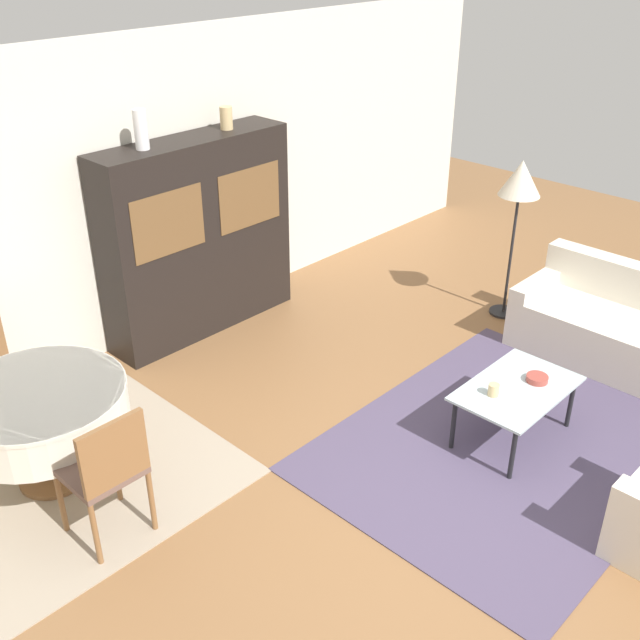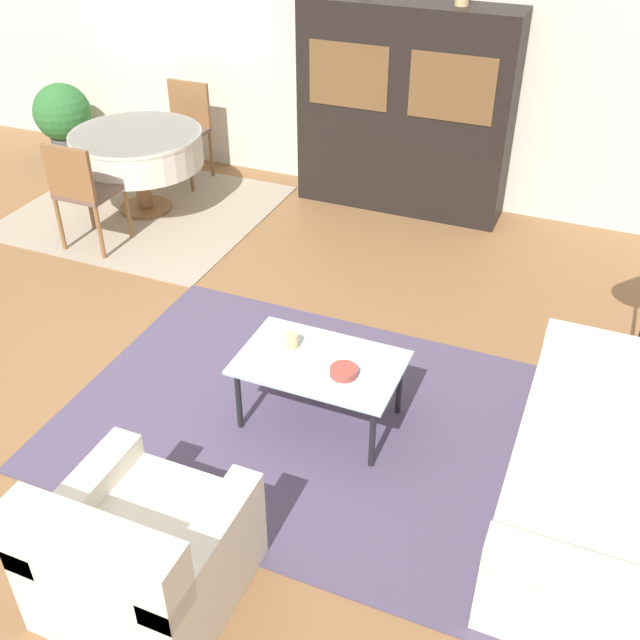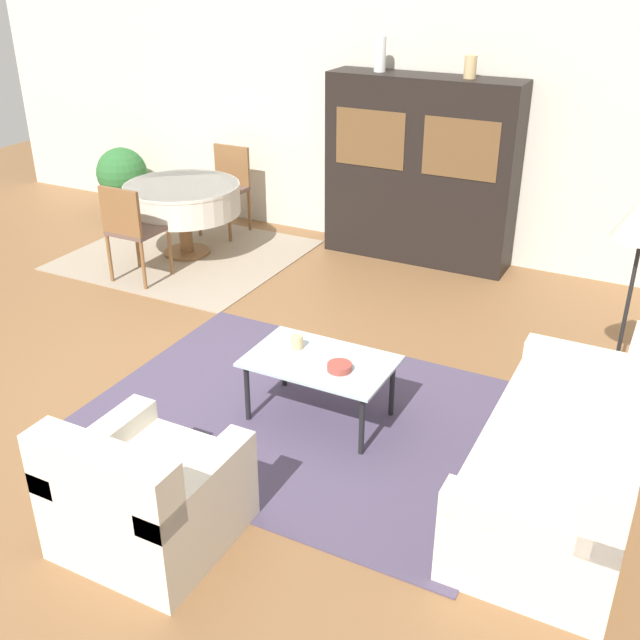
# 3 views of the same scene
# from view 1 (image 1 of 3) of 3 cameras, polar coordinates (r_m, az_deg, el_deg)

# --- Properties ---
(ground_plane) EXTENTS (14.00, 14.00, 0.00)m
(ground_plane) POSITION_cam_1_polar(r_m,az_deg,el_deg) (5.12, 10.21, -15.49)
(ground_plane) COLOR brown
(wall_back) EXTENTS (10.00, 0.06, 2.70)m
(wall_back) POSITION_cam_1_polar(r_m,az_deg,el_deg) (6.72, -15.28, 8.72)
(wall_back) COLOR beige
(wall_back) RESTS_ON ground_plane
(area_rug) EXTENTS (2.87, 2.18, 0.01)m
(area_rug) POSITION_cam_1_polar(r_m,az_deg,el_deg) (5.88, 14.01, -9.18)
(area_rug) COLOR #4C425B
(area_rug) RESTS_ON ground_plane
(dining_rug) EXTENTS (2.22, 2.04, 0.01)m
(dining_rug) POSITION_cam_1_polar(r_m,az_deg,el_deg) (5.70, -19.35, -11.42)
(dining_rug) COLOR gray
(dining_rug) RESTS_ON ground_plane
(couch) EXTENTS (0.84, 1.85, 0.81)m
(couch) POSITION_cam_1_polar(r_m,az_deg,el_deg) (7.07, 22.32, -0.85)
(couch) COLOR silver
(couch) RESTS_ON ground_plane
(coffee_table) EXTENTS (0.96, 0.62, 0.45)m
(coffee_table) POSITION_cam_1_polar(r_m,az_deg,el_deg) (5.73, 14.74, -5.36)
(coffee_table) COLOR black
(coffee_table) RESTS_ON area_rug
(display_cabinet) EXTENTS (1.89, 0.45, 1.82)m
(display_cabinet) POSITION_cam_1_polar(r_m,az_deg,el_deg) (6.98, -9.29, 6.27)
(display_cabinet) COLOR black
(display_cabinet) RESTS_ON ground_plane
(dining_table) EXTENTS (1.17, 1.17, 0.74)m
(dining_table) POSITION_cam_1_polar(r_m,az_deg,el_deg) (5.38, -20.56, -6.40)
(dining_table) COLOR brown
(dining_table) RESTS_ON dining_rug
(dining_chair_near) EXTENTS (0.44, 0.44, 0.94)m
(dining_chair_near) POSITION_cam_1_polar(r_m,az_deg,el_deg) (4.81, -15.95, -10.81)
(dining_chair_near) COLOR brown
(dining_chair_near) RESTS_ON dining_rug
(floor_lamp) EXTENTS (0.39, 0.39, 1.56)m
(floor_lamp) POSITION_cam_1_polar(r_m,az_deg,el_deg) (7.20, 15.00, 9.93)
(floor_lamp) COLOR black
(floor_lamp) RESTS_ON ground_plane
(cup) EXTENTS (0.08, 0.08, 0.09)m
(cup) POSITION_cam_1_polar(r_m,az_deg,el_deg) (5.55, 13.09, -5.20)
(cup) COLOR tan
(cup) RESTS_ON coffee_table
(bowl) EXTENTS (0.16, 0.16, 0.05)m
(bowl) POSITION_cam_1_polar(r_m,az_deg,el_deg) (5.80, 16.21, -4.30)
(bowl) COLOR #9E4238
(bowl) RESTS_ON coffee_table
(vase_tall) EXTENTS (0.11, 0.11, 0.32)m
(vase_tall) POSITION_cam_1_polar(r_m,az_deg,el_deg) (6.40, -13.49, 13.94)
(vase_tall) COLOR white
(vase_tall) RESTS_ON display_cabinet
(vase_short) EXTENTS (0.11, 0.11, 0.20)m
(vase_short) POSITION_cam_1_polar(r_m,az_deg,el_deg) (6.92, -7.16, 15.03)
(vase_short) COLOR tan
(vase_short) RESTS_ON display_cabinet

